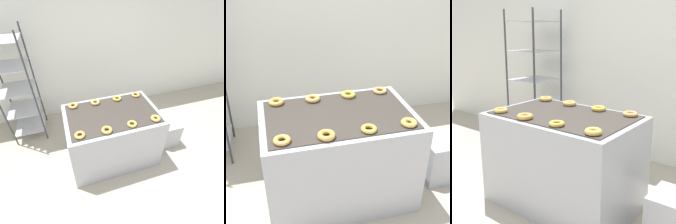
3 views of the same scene
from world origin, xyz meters
The scene contains 12 objects.
wall_back centered at (0.00, 2.12, 1.40)m, with size 8.00×0.05×2.80m.
fryer_machine centered at (0.00, 0.68, 0.43)m, with size 1.30×0.85×0.87m.
baking_rack_cart centered at (-1.26, 1.65, 0.94)m, with size 0.52×0.56×1.84m.
glaze_bin centered at (1.01, 0.65, 0.22)m, with size 0.29×0.34×0.44m.
donut_near_left centered at (-0.49, 0.38, 0.89)m, with size 0.13×0.13×0.04m, color gold.
donut_near_midleft centered at (-0.17, 0.36, 0.89)m, with size 0.14×0.14×0.04m, color gold.
donut_near_midright centered at (0.17, 0.37, 0.89)m, with size 0.13×0.13×0.03m, color gold.
donut_near_right centered at (0.50, 0.38, 0.89)m, with size 0.13×0.13×0.04m, color gold.
donut_far_left centered at (-0.48, 0.99, 0.89)m, with size 0.13×0.13×0.04m, color gold.
donut_far_midleft centered at (-0.16, 0.97, 0.89)m, with size 0.13×0.13×0.04m, color tan.
donut_far_midright centered at (0.17, 0.97, 0.89)m, with size 0.13×0.13×0.04m, color gold.
donut_far_right centered at (0.49, 0.98, 0.89)m, with size 0.13×0.13×0.03m, color tan.
Camera 3 is at (1.63, -1.42, 1.59)m, focal length 50.00 mm.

